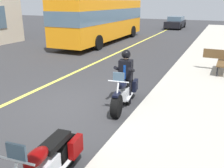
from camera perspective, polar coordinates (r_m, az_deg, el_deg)
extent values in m
plane|color=#333335|center=(7.90, -9.20, -5.03)|extent=(80.00, 80.00, 0.00)
cube|color=#E5DB4C|center=(9.09, -19.83, -2.69)|extent=(60.00, 0.16, 0.01)
cylinder|color=black|center=(6.97, 1.05, -5.13)|extent=(0.68, 0.29, 0.66)
cylinder|color=black|center=(8.37, 3.91, -1.03)|extent=(0.68, 0.29, 0.66)
cube|color=silver|center=(7.65, 2.67, -2.20)|extent=(0.59, 0.35, 0.32)
ellipsoid|color=black|center=(7.35, 2.33, -0.11)|extent=(0.59, 0.35, 0.24)
cube|color=black|center=(7.87, 3.32, 0.85)|extent=(0.73, 0.37, 0.12)
cube|color=black|center=(8.23, 5.35, -0.30)|extent=(0.41, 0.17, 0.36)
cube|color=black|center=(8.32, 2.38, -0.02)|extent=(0.41, 0.17, 0.36)
cylinder|color=silver|center=(6.88, 1.11, -3.01)|extent=(0.35, 0.10, 0.76)
cylinder|color=silver|center=(6.89, 1.48, 0.55)|extent=(0.12, 0.60, 0.04)
cube|color=black|center=(6.83, 1.07, -2.45)|extent=(0.38, 0.21, 0.06)
cylinder|color=silver|center=(7.95, 4.30, -2.66)|extent=(0.90, 0.20, 0.08)
cube|color=slate|center=(6.87, 1.54, 1.55)|extent=(0.08, 0.32, 0.28)
cylinder|color=black|center=(7.85, 3.96, -1.67)|extent=(0.14, 0.14, 0.84)
cube|color=black|center=(7.93, 3.80, -4.32)|extent=(0.27, 0.14, 0.10)
cylinder|color=black|center=(7.90, 2.26, -1.50)|extent=(0.14, 0.14, 0.84)
cube|color=black|center=(7.98, 2.12, -4.13)|extent=(0.27, 0.14, 0.10)
cube|color=black|center=(7.66, 3.20, 3.33)|extent=(0.37, 0.44, 0.60)
cube|color=navy|center=(7.53, 2.91, 2.74)|extent=(0.03, 0.07, 0.44)
cylinder|color=black|center=(7.43, 4.53, 3.30)|extent=(0.56, 0.17, 0.28)
cylinder|color=black|center=(7.53, 1.26, 3.56)|extent=(0.56, 0.17, 0.28)
sphere|color=tan|center=(7.56, 3.26, 6.48)|extent=(0.22, 0.22, 0.22)
sphere|color=black|center=(7.55, 3.27, 6.85)|extent=(0.28, 0.28, 0.28)
cylinder|color=black|center=(5.16, -10.24, -14.63)|extent=(0.67, 0.26, 0.66)
ellipsoid|color=#720505|center=(4.26, -17.05, -15.82)|extent=(0.58, 0.33, 0.24)
cube|color=black|center=(4.66, -12.98, -12.84)|extent=(0.72, 0.34, 0.12)
cube|color=#720505|center=(4.95, -8.34, -14.02)|extent=(0.41, 0.15, 0.36)
cube|color=#720505|center=(5.15, -12.80, -12.95)|extent=(0.41, 0.15, 0.36)
cylinder|color=silver|center=(3.88, -21.11, -16.17)|extent=(0.09, 0.60, 0.04)
cylinder|color=silver|center=(4.82, -11.17, -18.42)|extent=(0.90, 0.16, 0.08)
cube|color=slate|center=(3.83, -21.13, -14.53)|extent=(0.07, 0.32, 0.28)
cube|color=orange|center=(20.00, -2.13, 14.67)|extent=(11.00, 2.50, 2.85)
cube|color=slate|center=(19.98, -2.14, 15.60)|extent=(11.04, 2.52, 0.90)
cube|color=slate|center=(25.03, 3.67, 15.95)|extent=(0.06, 2.40, 1.90)
cylinder|color=black|center=(23.87, -0.82, 12.24)|extent=(1.00, 0.30, 1.00)
cylinder|color=black|center=(22.96, 4.73, 11.93)|extent=(1.00, 0.30, 1.00)
cylinder|color=black|center=(17.99, -10.16, 9.88)|extent=(1.00, 0.30, 1.00)
cylinder|color=black|center=(16.77, -3.25, 9.52)|extent=(1.00, 0.30, 1.00)
cube|color=black|center=(31.47, 14.38, 13.31)|extent=(4.60, 1.80, 0.70)
cube|color=slate|center=(31.62, 14.53, 14.32)|extent=(2.40, 1.60, 0.60)
cylinder|color=black|center=(29.92, 15.46, 12.54)|extent=(0.64, 0.22, 0.64)
cylinder|color=black|center=(30.24, 12.21, 12.83)|extent=(0.64, 0.22, 0.64)
cylinder|color=black|center=(32.78, 16.32, 12.93)|extent=(0.64, 0.22, 0.64)
cylinder|color=black|center=(33.06, 13.34, 13.22)|extent=(0.64, 0.22, 0.64)
cube|color=brown|center=(11.82, 24.30, 4.56)|extent=(1.81, 0.55, 0.06)
cube|color=black|center=(11.15, 23.05, 2.68)|extent=(0.06, 0.06, 0.42)
cube|color=black|center=(12.61, 23.50, 4.33)|extent=(0.06, 0.06, 0.42)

